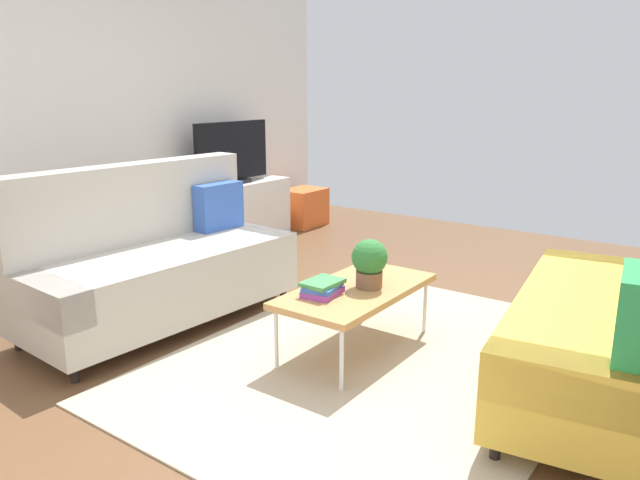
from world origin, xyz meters
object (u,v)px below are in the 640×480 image
Objects in this scene: storage_trunk at (303,207)px; table_book_0 at (323,292)px; bottle_1 at (211,181)px; tv at (232,154)px; tv_console at (233,213)px; couch_green at (617,321)px; vase_0 at (186,181)px; potted_plant at (369,262)px; bottle_0 at (203,178)px; couch_beige at (156,260)px; coffee_table at (356,292)px.

table_book_0 reaches higher than storage_trunk.
storage_trunk is at bearing -2.40° from bottle_1.
table_book_0 is at bearing -126.03° from tv.
tv_console is 2.69× the size of storage_trunk.
table_book_0 is at bearing -125.80° from tv_console.
couch_green is 11.07× the size of vase_0.
tv_console is 3.00m from potted_plant.
tv is 4.36× the size of bottle_0.
bottle_0 is (-0.44, -0.02, -0.20)m from tv.
bottle_0 is (1.33, 2.41, 0.32)m from table_book_0.
vase_0 is (1.18, 2.50, 0.29)m from table_book_0.
couch_beige reaches higher than vase_0.
potted_plant is 2.80m from vase_0.
storage_trunk is at bearing -5.19° from tv_console.
coffee_table is at bearing -115.69° from bottle_1.
tv is at bearing 58.64° from coffee_table.
storage_trunk is (2.34, 3.86, -0.22)m from couch_green.
couch_beige and couch_green have the same top height.
coffee_table is 2.79m from bottle_1.
vase_0 is at bearing 72.85° from couch_green.
vase_0 is (0.90, 2.65, 0.15)m from potted_plant.
bottle_0 is at bearing 67.76° from potted_plant.
bottle_1 is (1.58, 1.08, 0.27)m from couch_beige.
bottle_0 reaches higher than potted_plant.
couch_beige is at bearing 105.10° from coffee_table.
tv_console is at bearing 64.80° from couch_green.
couch_green reaches higher than tv_console.
bottle_1 reaches higher than potted_plant.
couch_green is 8.70× the size of bottle_0.
couch_beige is at bearing -143.95° from bottle_0.
tv_console is (1.53, 2.54, -0.07)m from coffee_table.
vase_0 is 1.27× the size of bottle_1.
vase_0 reaches higher than tv_console.
couch_green is 6.56× the size of potted_plant.
bottle_0 is at bearing 180.00° from bottle_1.
table_book_0 reaches higher than coffee_table.
bottle_1 is (0.25, -0.09, -0.02)m from vase_0.
tv is 7.03× the size of bottle_1.
couch_green reaches higher than potted_plant.
tv is at bearing 3.44° from bottle_1.
table_book_0 is (-0.53, 1.51, -0.00)m from couch_green.
tv reaches higher than storage_trunk.
tv is (1.92, 1.10, 0.51)m from couch_beige.
coffee_table is 3.61× the size of potted_plant.
couch_beige is at bearing -145.79° from bottle_1.
bottle_1 reaches higher than table_book_0.
storage_trunk is at bearing -5.10° from vase_0.
tv reaches higher than couch_green.
vase_0 is 0.26m from bottle_1.
tv is at bearing 53.97° from table_book_0.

